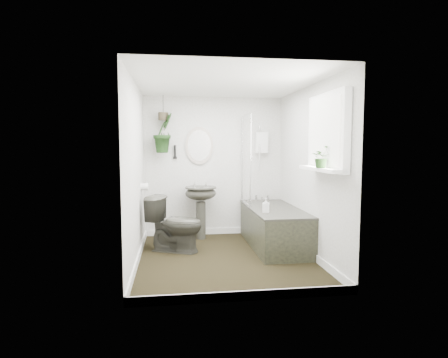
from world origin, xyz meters
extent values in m
cube|color=black|center=(0.00, 0.00, -0.01)|extent=(2.30, 2.80, 0.02)
cube|color=white|center=(0.00, 0.00, 2.31)|extent=(2.30, 2.80, 0.02)
cube|color=white|center=(0.00, 1.41, 1.15)|extent=(2.30, 0.02, 2.30)
cube|color=white|center=(0.00, -1.41, 1.15)|extent=(2.30, 0.02, 2.30)
cube|color=white|center=(-1.16, 0.00, 1.15)|extent=(0.02, 2.80, 2.30)
cube|color=white|center=(1.16, 0.00, 1.15)|extent=(0.02, 2.80, 2.30)
cube|color=white|center=(0.00, 0.00, 0.05)|extent=(2.30, 2.80, 0.10)
cube|color=white|center=(0.80, 1.34, 1.55)|extent=(0.20, 0.10, 0.35)
ellipsoid|color=#BEB0A1|center=(-0.25, 1.37, 1.50)|extent=(0.46, 0.03, 0.62)
cylinder|color=black|center=(-0.65, 1.36, 1.40)|extent=(0.04, 0.04, 0.22)
cylinder|color=white|center=(-1.10, 0.70, 0.90)|extent=(0.11, 0.11, 0.11)
cube|color=white|center=(1.09, -0.70, 1.65)|extent=(0.08, 1.00, 0.90)
cube|color=white|center=(1.02, -0.70, 1.23)|extent=(0.18, 1.00, 0.04)
cube|color=white|center=(1.04, -0.70, 1.65)|extent=(0.01, 0.86, 0.76)
imported|color=#32322B|center=(-0.66, 0.44, 0.39)|extent=(0.88, 0.70, 0.79)
imported|color=black|center=(0.97, -0.83, 1.37)|extent=(0.27, 0.25, 0.25)
imported|color=black|center=(-0.83, 1.25, 1.71)|extent=(0.44, 0.45, 0.64)
imported|color=black|center=(0.58, 0.15, 0.68)|extent=(0.11, 0.11, 0.20)
cylinder|color=#3B3323|center=(-0.83, 1.25, 1.96)|extent=(0.16, 0.16, 0.12)
camera|label=1|loc=(-0.68, -4.84, 1.50)|focal=30.00mm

